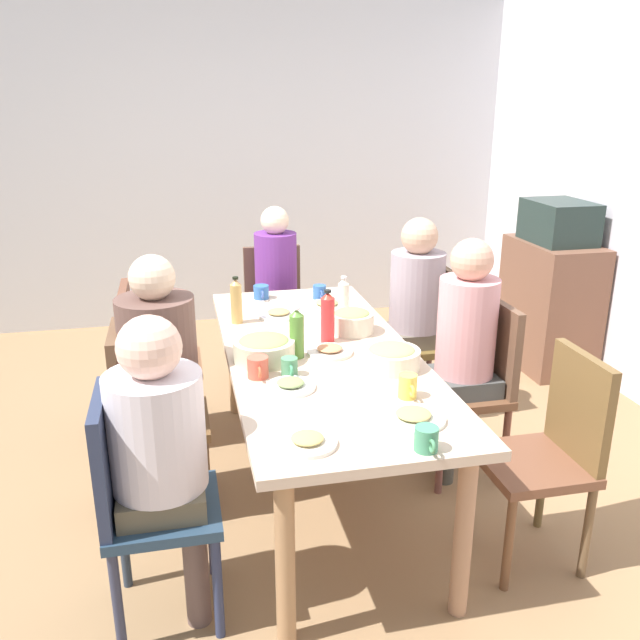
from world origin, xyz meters
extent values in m
plane|color=#8E6D4A|center=(0.00, 0.00, 0.00)|extent=(6.62, 6.62, 0.00)
cube|color=silver|center=(-2.82, 0.00, 1.30)|extent=(0.12, 4.58, 2.60)
cube|color=beige|center=(0.00, 0.00, 0.71)|extent=(2.06, 0.85, 0.04)
cylinder|color=#AB7E51|center=(-0.93, -0.33, 0.35)|extent=(0.07, 0.07, 0.69)
cylinder|color=#A57A52|center=(0.93, -0.33, 0.35)|extent=(0.07, 0.07, 0.69)
cylinder|color=#AD8551|center=(-0.93, 0.33, 0.35)|extent=(0.07, 0.07, 0.69)
cylinder|color=#A6795A|center=(0.93, 0.33, 0.35)|extent=(0.07, 0.07, 0.69)
cube|color=brown|center=(-1.33, 0.00, 0.44)|extent=(0.40, 0.40, 0.04)
cylinder|color=brown|center=(-1.50, 0.17, 0.21)|extent=(0.04, 0.04, 0.43)
cylinder|color=brown|center=(-1.50, -0.17, 0.21)|extent=(0.04, 0.04, 0.43)
cylinder|color=brown|center=(-1.16, 0.17, 0.21)|extent=(0.04, 0.04, 0.43)
cylinder|color=brown|center=(-1.16, -0.17, 0.21)|extent=(0.04, 0.04, 0.43)
cube|color=brown|center=(-1.51, 0.00, 0.68)|extent=(0.04, 0.38, 0.45)
cylinder|color=#2F3554|center=(-1.23, 0.08, 0.23)|extent=(0.09, 0.09, 0.45)
cylinder|color=#343356|center=(-1.23, -0.08, 0.23)|extent=(0.09, 0.09, 0.45)
cube|color=#343642|center=(-1.33, 0.00, 0.50)|extent=(0.30, 0.30, 0.10)
cylinder|color=#6C3089|center=(-1.33, 0.00, 0.79)|extent=(0.27, 0.27, 0.47)
sphere|color=beige|center=(-1.33, 0.00, 1.10)|extent=(0.18, 0.18, 0.18)
cube|color=brown|center=(-0.69, -0.73, 0.44)|extent=(0.40, 0.40, 0.04)
cylinder|color=brown|center=(-0.86, -0.90, 0.21)|extent=(0.04, 0.04, 0.43)
cylinder|color=brown|center=(-0.52, -0.90, 0.21)|extent=(0.04, 0.04, 0.43)
cylinder|color=brown|center=(-0.86, -0.56, 0.21)|extent=(0.04, 0.04, 0.43)
cylinder|color=brown|center=(-0.52, -0.56, 0.21)|extent=(0.04, 0.04, 0.43)
cube|color=brown|center=(-0.69, -0.91, 0.68)|extent=(0.38, 0.04, 0.45)
cube|color=brown|center=(0.00, -0.73, 0.44)|extent=(0.40, 0.40, 0.04)
cylinder|color=brown|center=(-0.17, -0.90, 0.21)|extent=(0.04, 0.04, 0.43)
cylinder|color=brown|center=(0.17, -0.90, 0.21)|extent=(0.04, 0.04, 0.43)
cylinder|color=brown|center=(-0.17, -0.56, 0.21)|extent=(0.04, 0.04, 0.43)
cylinder|color=brown|center=(0.17, -0.56, 0.21)|extent=(0.04, 0.04, 0.43)
cube|color=brown|center=(0.00, -0.91, 0.68)|extent=(0.38, 0.04, 0.45)
cylinder|color=#292B51|center=(-0.08, -0.63, 0.23)|extent=(0.09, 0.09, 0.45)
cylinder|color=#33354C|center=(0.08, -0.63, 0.23)|extent=(0.09, 0.09, 0.45)
cube|color=#373A49|center=(0.00, -0.73, 0.50)|extent=(0.30, 0.30, 0.10)
cylinder|color=brown|center=(0.00, -0.73, 0.79)|extent=(0.34, 0.34, 0.48)
sphere|color=beige|center=(0.00, -0.73, 1.12)|extent=(0.20, 0.20, 0.20)
cube|color=#23394E|center=(0.69, -0.73, 0.44)|extent=(0.40, 0.40, 0.04)
cylinder|color=#283343|center=(0.52, -0.90, 0.21)|extent=(0.04, 0.04, 0.43)
cylinder|color=#2E3247|center=(0.86, -0.90, 0.21)|extent=(0.04, 0.04, 0.43)
cylinder|color=#37324B|center=(0.52, -0.56, 0.21)|extent=(0.04, 0.04, 0.43)
cylinder|color=#28304F|center=(0.86, -0.56, 0.21)|extent=(0.04, 0.04, 0.43)
cube|color=#29324C|center=(0.69, -0.91, 0.68)|extent=(0.38, 0.04, 0.45)
cylinder|color=#4F5142|center=(0.61, -0.63, 0.23)|extent=(0.09, 0.09, 0.45)
cylinder|color=brown|center=(0.77, -0.63, 0.23)|extent=(0.09, 0.09, 0.45)
cube|color=brown|center=(0.69, -0.73, 0.50)|extent=(0.30, 0.30, 0.10)
cylinder|color=silver|center=(0.69, -0.73, 0.76)|extent=(0.33, 0.33, 0.42)
sphere|color=beige|center=(0.69, -0.73, 1.07)|extent=(0.22, 0.22, 0.22)
cube|color=brown|center=(-0.69, 0.73, 0.44)|extent=(0.40, 0.40, 0.04)
cylinder|color=brown|center=(-0.52, 0.90, 0.21)|extent=(0.04, 0.04, 0.43)
cylinder|color=brown|center=(-0.86, 0.90, 0.21)|extent=(0.04, 0.04, 0.43)
cylinder|color=brown|center=(-0.52, 0.56, 0.21)|extent=(0.04, 0.04, 0.43)
cylinder|color=brown|center=(-0.86, 0.56, 0.21)|extent=(0.04, 0.04, 0.43)
cube|color=brown|center=(-0.69, 0.91, 0.68)|extent=(0.38, 0.04, 0.45)
cylinder|color=#525540|center=(-0.61, 0.63, 0.23)|extent=(0.09, 0.09, 0.45)
cylinder|color=brown|center=(-0.77, 0.63, 0.23)|extent=(0.09, 0.09, 0.45)
cube|color=brown|center=(-0.69, 0.73, 0.50)|extent=(0.30, 0.30, 0.10)
cylinder|color=#9F8F99|center=(-0.69, 0.73, 0.78)|extent=(0.31, 0.31, 0.45)
sphere|color=tan|center=(-0.69, 0.73, 1.10)|extent=(0.21, 0.21, 0.21)
cube|color=brown|center=(0.00, 0.73, 0.44)|extent=(0.40, 0.40, 0.04)
cylinder|color=brown|center=(0.17, 0.90, 0.21)|extent=(0.04, 0.04, 0.43)
cylinder|color=brown|center=(-0.17, 0.90, 0.21)|extent=(0.04, 0.04, 0.43)
cylinder|color=brown|center=(0.17, 0.56, 0.21)|extent=(0.04, 0.04, 0.43)
cylinder|color=brown|center=(-0.17, 0.56, 0.21)|extent=(0.04, 0.04, 0.43)
cube|color=brown|center=(0.00, 0.91, 0.68)|extent=(0.38, 0.04, 0.45)
cylinder|color=#414239|center=(0.08, 0.63, 0.23)|extent=(0.09, 0.09, 0.45)
cylinder|color=#36404C|center=(-0.08, 0.63, 0.23)|extent=(0.09, 0.09, 0.45)
cube|color=#444644|center=(0.00, 0.73, 0.50)|extent=(0.30, 0.30, 0.10)
cylinder|color=#D79498|center=(0.00, 0.73, 0.79)|extent=(0.29, 0.29, 0.48)
sphere|color=tan|center=(0.00, 0.73, 1.12)|extent=(0.20, 0.20, 0.20)
cube|color=brown|center=(0.69, 0.73, 0.44)|extent=(0.40, 0.40, 0.04)
cylinder|color=brown|center=(0.86, 0.90, 0.21)|extent=(0.04, 0.04, 0.43)
cylinder|color=brown|center=(0.52, 0.90, 0.21)|extent=(0.04, 0.04, 0.43)
cylinder|color=brown|center=(0.86, 0.56, 0.21)|extent=(0.04, 0.04, 0.43)
cylinder|color=brown|center=(0.52, 0.56, 0.21)|extent=(0.04, 0.04, 0.43)
cube|color=brown|center=(0.69, 0.91, 0.68)|extent=(0.38, 0.04, 0.45)
cylinder|color=silver|center=(0.84, -0.23, 0.74)|extent=(0.20, 0.20, 0.01)
ellipsoid|color=tan|center=(0.84, -0.23, 0.76)|extent=(0.11, 0.11, 0.02)
cylinder|color=white|center=(0.38, -0.21, 0.74)|extent=(0.20, 0.20, 0.01)
ellipsoid|color=#7B9156|center=(0.38, -0.21, 0.76)|extent=(0.11, 0.11, 0.02)
cylinder|color=silver|center=(0.75, 0.18, 0.74)|extent=(0.24, 0.24, 0.01)
ellipsoid|color=tan|center=(0.75, 0.18, 0.76)|extent=(0.13, 0.13, 0.02)
cylinder|color=silver|center=(0.05, 0.04, 0.74)|extent=(0.21, 0.21, 0.01)
ellipsoid|color=tan|center=(0.05, 0.04, 0.76)|extent=(0.12, 0.12, 0.02)
cylinder|color=white|center=(-0.54, -0.11, 0.74)|extent=(0.22, 0.22, 0.01)
ellipsoid|color=tan|center=(-0.54, -0.11, 0.76)|extent=(0.12, 0.12, 0.02)
cylinder|color=silver|center=(-0.64, 0.18, 0.74)|extent=(0.23, 0.23, 0.01)
ellipsoid|color=tan|center=(-0.64, 0.18, 0.76)|extent=(0.13, 0.13, 0.02)
cylinder|color=beige|center=(0.27, 0.26, 0.77)|extent=(0.25, 0.25, 0.08)
ellipsoid|color=#959C61|center=(0.27, 0.26, 0.81)|extent=(0.20, 0.20, 0.04)
cylinder|color=beige|center=(-0.22, 0.21, 0.78)|extent=(0.22, 0.22, 0.10)
ellipsoid|color=#8E9D58|center=(-0.22, 0.21, 0.83)|extent=(0.18, 0.18, 0.04)
cylinder|color=beige|center=(0.06, -0.27, 0.78)|extent=(0.27, 0.27, 0.09)
ellipsoid|color=#90A758|center=(0.06, -0.27, 0.83)|extent=(0.22, 0.22, 0.04)
cylinder|color=#438C66|center=(0.96, 0.15, 0.77)|extent=(0.08, 0.08, 0.08)
torus|color=#438758|center=(1.01, 0.15, 0.77)|extent=(0.05, 0.01, 0.05)
cylinder|color=#4C895E|center=(0.25, -0.19, 0.77)|extent=(0.07, 0.07, 0.08)
torus|color=#3F9161|center=(0.30, -0.19, 0.77)|extent=(0.05, 0.01, 0.05)
cylinder|color=#3060A6|center=(-0.89, -0.16, 0.77)|extent=(0.09, 0.09, 0.08)
torus|color=#3A55A3|center=(-0.83, -0.16, 0.77)|extent=(0.05, 0.01, 0.05)
cylinder|color=#D15642|center=(0.24, -0.32, 0.78)|extent=(0.09, 0.09, 0.09)
torus|color=#CB5534|center=(0.30, -0.32, 0.78)|extent=(0.05, 0.01, 0.05)
cylinder|color=#305DA4|center=(-0.81, 0.17, 0.77)|extent=(0.08, 0.08, 0.08)
torus|color=#32519A|center=(-0.76, 0.17, 0.77)|extent=(0.05, 0.01, 0.05)
cylinder|color=#ECC74D|center=(0.56, 0.23, 0.78)|extent=(0.07, 0.07, 0.10)
torus|color=yellow|center=(0.61, 0.23, 0.78)|extent=(0.05, 0.01, 0.05)
cylinder|color=silver|center=(-0.56, 0.26, 0.81)|extent=(0.06, 0.06, 0.15)
cone|color=silver|center=(-0.56, 0.26, 0.90)|extent=(0.05, 0.05, 0.03)
cylinder|color=white|center=(-0.56, 0.26, 0.92)|extent=(0.03, 0.03, 0.01)
cylinder|color=#4E7D30|center=(0.05, -0.12, 0.83)|extent=(0.07, 0.07, 0.20)
cone|color=#538132|center=(0.05, -0.12, 0.94)|extent=(0.06, 0.06, 0.03)
cylinder|color=white|center=(0.05, -0.12, 0.96)|extent=(0.03, 0.03, 0.01)
cylinder|color=tan|center=(-0.48, -0.34, 0.83)|extent=(0.06, 0.06, 0.21)
cone|color=tan|center=(-0.48, -0.34, 0.95)|extent=(0.05, 0.05, 0.03)
cylinder|color=black|center=(-0.48, -0.34, 0.97)|extent=(0.03, 0.03, 0.01)
cylinder|color=red|center=(-0.11, 0.06, 0.84)|extent=(0.07, 0.07, 0.22)
cone|color=red|center=(-0.11, 0.06, 0.96)|extent=(0.06, 0.06, 0.03)
cylinder|color=black|center=(-0.11, 0.06, 0.98)|extent=(0.03, 0.03, 0.01)
cube|color=brown|center=(-1.22, 1.93, 0.45)|extent=(0.70, 0.44, 0.90)
cube|color=#20302C|center=(-1.22, 1.93, 1.04)|extent=(0.48, 0.36, 0.28)
camera|label=1|loc=(2.79, -0.61, 1.85)|focal=37.12mm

